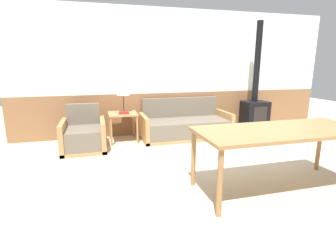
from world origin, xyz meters
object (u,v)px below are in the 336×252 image
table_lamp (123,91)px  wood_stove (255,106)px  couch (185,126)px  armchair (84,136)px  side_table (123,118)px  dining_table (281,135)px

table_lamp → wood_stove: 2.98m
couch → wood_stove: 1.71m
armchair → wood_stove: size_ratio=0.34×
side_table → wood_stove: size_ratio=0.24×
armchair → table_lamp: 1.20m
table_lamp → dining_table: 3.20m
side_table → table_lamp: bearing=68.7°
armchair → dining_table: 3.36m
side_table → table_lamp: (0.04, 0.10, 0.53)m
side_table → table_lamp: 0.54m
couch → wood_stove: (1.67, -0.02, 0.37)m
table_lamp → couch: bearing=-6.5°
couch → dining_table: size_ratio=0.90×
couch → armchair: bearing=-171.6°
side_table → dining_table: 3.13m
armchair → dining_table: bearing=-47.3°
side_table → wood_stove: bearing=-1.2°
table_lamp → wood_stove: size_ratio=0.22×
side_table → dining_table: size_ratio=0.28×
armchair → table_lamp: size_ratio=1.55×
armchair → side_table: size_ratio=1.44×
dining_table → wood_stove: wood_stove is taller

